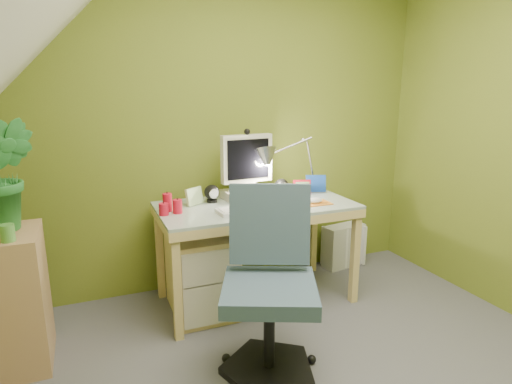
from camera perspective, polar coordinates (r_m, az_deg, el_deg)
name	(u,v)px	position (r m, az deg, el deg)	size (l,w,h in m)	color
wall_back	(226,129)	(3.23, -4.05, 8.38)	(3.20, 0.01, 2.40)	olive
desk	(256,253)	(3.07, 0.03, -8.09)	(1.34, 0.67, 0.72)	#D8B972
monitor	(247,165)	(3.06, -1.24, 3.64)	(0.36, 0.21, 0.49)	silver
speaker_left	(212,193)	(3.00, -5.91, -0.19)	(0.11, 0.11, 0.13)	black
speaker_right	(282,187)	(3.19, 3.45, 0.68)	(0.11, 0.11, 0.13)	black
keyboard	(253,209)	(2.80, -0.41, -2.22)	(0.48, 0.15, 0.02)	silver
mousepad	(314,203)	(2.99, 7.81, -1.46)	(0.22, 0.15, 0.01)	orange
mouse	(315,201)	(2.99, 7.82, -1.15)	(0.12, 0.07, 0.04)	silver
amber_tumbler	(285,197)	(2.94, 3.87, -0.70)	(0.08, 0.08, 0.10)	brown
candle_cluster	(169,204)	(2.78, -11.57, -1.57)	(0.16, 0.14, 0.12)	red
photo_frame_red	(302,187)	(3.22, 6.16, 0.64)	(0.13, 0.02, 0.11)	red
photo_frame_blue	(316,183)	(3.32, 7.97, 1.13)	(0.15, 0.02, 0.13)	#16409C
photo_frame_green	(194,196)	(2.95, -8.23, -0.57)	(0.14, 0.02, 0.12)	#BDE49D
desk_lamp	(303,153)	(3.24, 6.24, 5.25)	(0.57, 0.25, 0.62)	#B2B2B6
side_ledge	(18,299)	(2.72, -29.14, -12.38)	(0.28, 0.44, 0.76)	tan
potted_plant	(2,175)	(2.57, -30.76, 1.92)	(0.32, 0.26, 0.59)	#25712D
green_cup	(7,233)	(2.43, -30.22, -4.75)	(0.07, 0.07, 0.09)	#53983F
task_chair	(270,288)	(2.26, 1.81, -12.68)	(0.55, 0.55, 0.99)	#394F5E
radiator	(343,246)	(3.77, 11.58, -7.01)	(0.36, 0.15, 0.36)	silver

